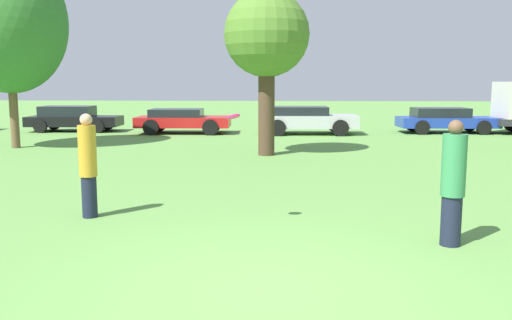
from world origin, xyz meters
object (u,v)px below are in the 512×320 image
(frisbee, at_px, (233,117))
(parked_car_silver, at_px, (306,119))
(person_thrower, at_px, (88,165))
(parked_car_red, at_px, (182,120))
(tree_0, at_px, (8,23))
(parked_car_blue, at_px, (445,119))
(parked_car_black, at_px, (72,118))
(person_catcher, at_px, (453,183))
(tree_1, at_px, (267,37))

(frisbee, relative_size, parked_car_silver, 0.05)
(person_thrower, xyz_separation_m, parked_car_silver, (4.33, 15.39, -0.25))
(parked_car_red, bearing_deg, parked_car_silver, -2.95)
(person_thrower, height_order, parked_car_red, person_thrower)
(tree_0, xyz_separation_m, parked_car_silver, (10.53, 5.67, -3.69))
(person_thrower, bearing_deg, parked_car_red, 107.85)
(parked_car_red, height_order, parked_car_blue, parked_car_blue)
(parked_car_black, relative_size, parked_car_red, 1.01)
(parked_car_black, bearing_deg, person_catcher, -56.50)
(tree_0, bearing_deg, parked_car_black, 94.03)
(person_thrower, relative_size, tree_0, 0.27)
(person_catcher, bearing_deg, tree_1, -59.59)
(parked_car_red, bearing_deg, tree_1, -62.33)
(person_catcher, distance_m, parked_car_red, 18.28)
(frisbee, distance_m, parked_car_black, 19.17)
(parked_car_red, xyz_separation_m, parked_car_blue, (12.02, 0.80, 0.00))
(tree_1, height_order, parked_car_red, tree_1)
(parked_car_black, xyz_separation_m, parked_car_silver, (10.98, -0.77, 0.05))
(parked_car_blue, bearing_deg, parked_car_silver, -173.95)
(parked_car_red, distance_m, parked_car_blue, 12.05)
(parked_car_silver, bearing_deg, parked_car_red, 177.05)
(frisbee, bearing_deg, parked_car_blue, 64.27)
(parked_car_black, bearing_deg, frisbee, -63.07)
(tree_1, bearing_deg, frisbee, -91.42)
(person_thrower, height_order, tree_0, tree_0)
(frisbee, relative_size, tree_1, 0.05)
(tree_0, xyz_separation_m, parked_car_red, (4.90, 5.77, -3.74))
(person_thrower, xyz_separation_m, person_catcher, (5.81, -1.35, -0.00))
(person_thrower, bearing_deg, tree_0, 135.58)
(parked_car_red, bearing_deg, person_thrower, -87.13)
(tree_0, height_order, parked_car_red, tree_0)
(parked_car_silver, bearing_deg, tree_1, -104.02)
(frisbee, distance_m, parked_car_silver, 16.12)
(parked_car_black, relative_size, parked_car_silver, 0.98)
(frisbee, distance_m, tree_1, 9.07)
(tree_1, bearing_deg, parked_car_red, 119.60)
(person_catcher, relative_size, tree_0, 0.27)
(parked_car_red, bearing_deg, parked_car_blue, 1.86)
(person_thrower, bearing_deg, person_catcher, 0.00)
(frisbee, height_order, tree_1, tree_1)
(person_thrower, relative_size, frisbee, 7.77)
(person_thrower, distance_m, parked_car_red, 15.55)
(person_catcher, bearing_deg, parked_car_silver, -71.90)
(person_catcher, distance_m, tree_0, 16.69)
(tree_1, xyz_separation_m, parked_car_red, (-4.10, 7.23, -3.11))
(person_catcher, xyz_separation_m, tree_1, (-3.01, 9.61, 2.81))
(tree_0, bearing_deg, tree_1, -9.18)
(person_catcher, distance_m, parked_car_blue, 18.31)
(parked_car_silver, height_order, parked_car_blue, parked_car_silver)
(parked_car_silver, bearing_deg, person_catcher, -86.88)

